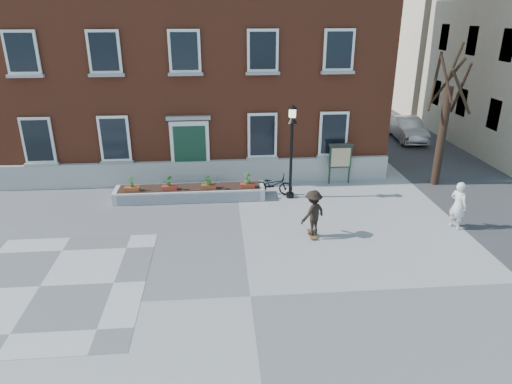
{
  "coord_description": "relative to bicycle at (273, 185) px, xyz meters",
  "views": [
    {
      "loc": [
        -0.75,
        -10.61,
        7.43
      ],
      "look_at": [
        0.5,
        4.0,
        1.5
      ],
      "focal_mm": 32.0,
      "sensor_mm": 36.0,
      "label": 1
    }
  ],
  "objects": [
    {
      "name": "bicycle",
      "position": [
        0.0,
        0.0,
        0.0
      ],
      "size": [
        1.77,
        0.94,
        0.89
      ],
      "primitive_type": "imported",
      "rotation": [
        0.0,
        0.0,
        1.35
      ],
      "color": "black",
      "rests_on": "ground"
    },
    {
      "name": "brick_building",
      "position": [
        -3.51,
        6.58,
        5.86
      ],
      "size": [
        18.4,
        10.85,
        12.6
      ],
      "color": "brown",
      "rests_on": "ground"
    },
    {
      "name": "ground",
      "position": [
        -1.51,
        -7.39,
        -0.44
      ],
      "size": [
        100.0,
        100.0,
        0.0
      ],
      "primitive_type": "plane",
      "color": "gray",
      "rests_on": "ground"
    },
    {
      "name": "skateboarder",
      "position": [
        0.92,
        -3.94,
        0.44
      ],
      "size": [
        1.2,
        1.1,
        1.7
      ],
      "color": "brown",
      "rests_on": "ground"
    },
    {
      "name": "side_street",
      "position": [
        16.48,
        12.39,
        6.58
      ],
      "size": [
        15.2,
        36.0,
        14.5
      ],
      "color": "#3D3D40",
      "rests_on": "ground"
    },
    {
      "name": "bystander",
      "position": [
        6.21,
        -3.76,
        0.44
      ],
      "size": [
        0.66,
        0.77,
        1.77
      ],
      "primitive_type": "imported",
      "rotation": [
        0.0,
        0.0,
        2.03
      ],
      "color": "silver",
      "rests_on": "ground"
    },
    {
      "name": "bare_tree",
      "position": [
        7.5,
        0.61,
        2.35
      ],
      "size": [
        1.83,
        1.83,
        6.16
      ],
      "color": "#312015",
      "rests_on": "ground"
    },
    {
      "name": "checker_patch",
      "position": [
        -7.51,
        -6.39,
        -0.44
      ],
      "size": [
        6.0,
        6.0,
        0.01
      ],
      "primitive_type": "cube",
      "color": "#5B5C5E",
      "rests_on": "ground"
    },
    {
      "name": "lamp_post",
      "position": [
        0.69,
        -0.41,
        2.1
      ],
      "size": [
        0.4,
        0.4,
        3.93
      ],
      "color": "black",
      "rests_on": "ground"
    },
    {
      "name": "planter_assembly",
      "position": [
        -3.5,
        -0.22,
        -0.14
      ],
      "size": [
        6.2,
        1.12,
        1.15
      ],
      "color": "silver",
      "rests_on": "ground"
    },
    {
      "name": "notice_board",
      "position": [
        3.16,
        1.05,
        0.82
      ],
      "size": [
        1.1,
        0.16,
        1.87
      ],
      "color": "#172E21",
      "rests_on": "ground"
    },
    {
      "name": "parked_car",
      "position": [
        9.12,
        8.0,
        0.23
      ],
      "size": [
        1.7,
        4.18,
        1.35
      ],
      "primitive_type": "imported",
      "rotation": [
        0.0,
        0.0,
        -0.07
      ],
      "color": "silver",
      "rests_on": "ground"
    }
  ]
}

